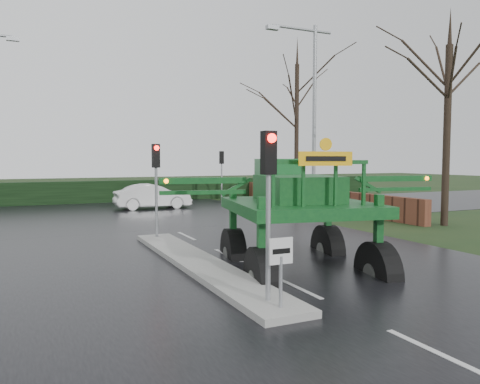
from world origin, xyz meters
name	(u,v)px	position (x,y,z in m)	size (l,w,h in m)	color
ground	(297,288)	(0.00, 0.00, 0.00)	(140.00, 140.00, 0.00)	black
road_main	(172,229)	(0.00, 10.00, 0.00)	(14.00, 80.00, 0.02)	black
road_cross	(139,214)	(0.00, 16.00, 0.01)	(80.00, 12.00, 0.02)	black
median_island	(199,264)	(-1.30, 3.00, 0.09)	(1.20, 10.00, 0.16)	gray
hedge_row	(113,191)	(0.00, 24.00, 0.75)	(44.00, 0.90, 1.50)	black
brick_wall	(304,197)	(10.50, 16.00, 0.60)	(0.40, 20.00, 1.20)	#592D1E
keep_left_sign	(281,261)	(-1.30, -1.50, 1.06)	(0.50, 0.07, 1.35)	gray
traffic_signal_near	(269,179)	(-1.30, -1.01, 2.59)	(0.26, 0.33, 3.52)	gray
traffic_signal_mid	(156,170)	(-1.30, 7.49, 2.59)	(0.26, 0.33, 3.52)	gray
traffic_signal_far	(222,165)	(6.50, 20.01, 2.59)	(0.26, 0.33, 3.52)	gray
street_light_right	(310,102)	(8.19, 12.00, 5.99)	(3.85, 0.30, 10.00)	gray
tree_right_near	(448,109)	(11.50, 6.00, 5.20)	(5.60, 5.60, 9.64)	black
tree_right_far	(297,112)	(13.00, 21.00, 6.50)	(7.00, 7.00, 12.05)	black
crop_sprayer	(259,197)	(-0.46, 1.02, 2.06)	(7.67, 5.47, 4.36)	black
white_sedan	(153,209)	(1.37, 18.49, 0.00)	(1.57, 4.49, 1.48)	silver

